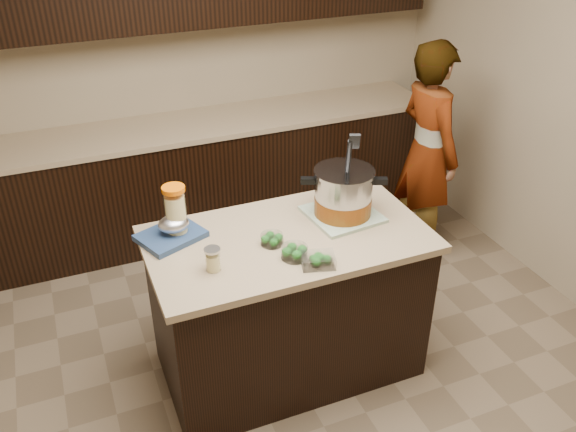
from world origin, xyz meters
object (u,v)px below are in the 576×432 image
object	(u,v)px
stock_pot	(343,195)
person	(427,152)
lemonade_pitcher	(176,214)
island	(288,304)

from	to	relation	value
stock_pot	person	world-z (taller)	person
lemonade_pitcher	person	distance (m)	2.01
island	person	bearing A→B (deg)	29.76
lemonade_pitcher	person	bearing A→B (deg)	16.77
person	island	bearing A→B (deg)	117.89
island	lemonade_pitcher	xyz separation A→B (m)	(-0.53, 0.22, 0.58)
lemonade_pitcher	person	size ratio (longest dim) A/B	0.18
island	lemonade_pitcher	world-z (taller)	lemonade_pitcher
lemonade_pitcher	stock_pot	bearing A→B (deg)	-9.13
island	lemonade_pitcher	bearing A→B (deg)	157.60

